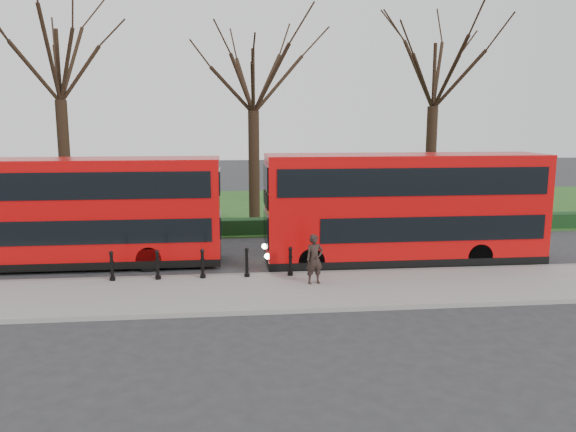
{
  "coord_description": "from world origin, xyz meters",
  "views": [
    {
      "loc": [
        0.58,
        -20.77,
        5.67
      ],
      "look_at": [
        2.86,
        0.5,
        2.0
      ],
      "focal_mm": 35.0,
      "sensor_mm": 36.0,
      "label": 1
    }
  ],
  "objects": [
    {
      "name": "kerb",
      "position": [
        0.0,
        -1.0,
        0.07
      ],
      "size": [
        60.0,
        0.25,
        0.16
      ],
      "primitive_type": "cube",
      "color": "slate",
      "rests_on": "ground"
    },
    {
      "name": "tree_left",
      "position": [
        -8.0,
        10.0,
        8.86
      ],
      "size": [
        7.79,
        7.79,
        12.18
      ],
      "color": "black",
      "rests_on": "ground"
    },
    {
      "name": "hedge",
      "position": [
        0.0,
        6.8,
        0.4
      ],
      "size": [
        60.0,
        0.9,
        0.8
      ],
      "primitive_type": "cube",
      "color": "black",
      "rests_on": "ground"
    },
    {
      "name": "ground",
      "position": [
        0.0,
        0.0,
        0.0
      ],
      "size": [
        120.0,
        120.0,
        0.0
      ],
      "primitive_type": "plane",
      "color": "#28282B",
      "rests_on": "ground"
    },
    {
      "name": "tree_mid",
      "position": [
        2.0,
        10.0,
        8.13
      ],
      "size": [
        7.16,
        7.16,
        11.19
      ],
      "color": "black",
      "rests_on": "ground"
    },
    {
      "name": "tree_right",
      "position": [
        12.0,
        10.0,
        8.49
      ],
      "size": [
        7.47,
        7.47,
        11.68
      ],
      "color": "black",
      "rests_on": "ground"
    },
    {
      "name": "grass_verge",
      "position": [
        0.0,
        15.0,
        0.03
      ],
      "size": [
        60.0,
        18.0,
        0.06
      ],
      "primitive_type": "cube",
      "color": "#224E1A",
      "rests_on": "ground"
    },
    {
      "name": "bus_rear",
      "position": [
        7.46,
        0.42,
        2.19
      ],
      "size": [
        10.95,
        2.51,
        4.35
      ],
      "color": "#B50808",
      "rests_on": "ground"
    },
    {
      "name": "pavement",
      "position": [
        0.0,
        -3.0,
        0.07
      ],
      "size": [
        60.0,
        4.0,
        0.15
      ],
      "primitive_type": "cube",
      "color": "gray",
      "rests_on": "ground"
    },
    {
      "name": "bus_lead",
      "position": [
        -5.05,
        1.34,
        2.12
      ],
      "size": [
        10.59,
        2.43,
        4.21
      ],
      "color": "#B50808",
      "rests_on": "ground"
    },
    {
      "name": "yellow_line_inner",
      "position": [
        0.0,
        -0.5,
        0.01
      ],
      "size": [
        60.0,
        0.1,
        0.01
      ],
      "primitive_type": "cube",
      "color": "yellow",
      "rests_on": "ground"
    },
    {
      "name": "pedestrian",
      "position": [
        3.45,
        -2.45,
        1.0
      ],
      "size": [
        0.7,
        0.54,
        1.71
      ],
      "primitive_type": "imported",
      "rotation": [
        0.0,
        0.0,
        0.24
      ],
      "color": "black",
      "rests_on": "pavement"
    },
    {
      "name": "yellow_line_outer",
      "position": [
        0.0,
        -0.7,
        0.01
      ],
      "size": [
        60.0,
        0.1,
        0.01
      ],
      "primitive_type": "cube",
      "color": "yellow",
      "rests_on": "ground"
    },
    {
      "name": "bollard_row",
      "position": [
        -0.37,
        -1.35,
        0.65
      ],
      "size": [
        6.39,
        0.15,
        1.0
      ],
      "color": "black",
      "rests_on": "pavement"
    }
  ]
}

